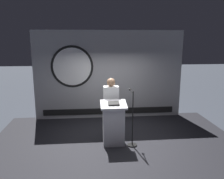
# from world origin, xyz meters

# --- Properties ---
(ground_plane) EXTENTS (40.00, 40.00, 0.00)m
(ground_plane) POSITION_xyz_m (0.00, 0.00, 0.00)
(ground_plane) COLOR #383D47
(stage_platform) EXTENTS (6.40, 4.00, 0.30)m
(stage_platform) POSITION_xyz_m (0.00, 0.00, 0.15)
(stage_platform) COLOR black
(stage_platform) RESTS_ON ground
(banner_display) EXTENTS (4.86, 0.12, 2.88)m
(banner_display) POSITION_xyz_m (-0.05, 1.85, 1.74)
(banner_display) COLOR #9E9EA3
(banner_display) RESTS_ON stage_platform
(podium) EXTENTS (0.64, 0.50, 1.11)m
(podium) POSITION_xyz_m (-0.06, -0.23, 0.84)
(podium) COLOR silver
(podium) RESTS_ON stage_platform
(speaker_person) EXTENTS (0.40, 0.26, 1.61)m
(speaker_person) POSITION_xyz_m (-0.08, 0.25, 1.12)
(speaker_person) COLOR black
(speaker_person) RESTS_ON stage_platform
(microphone_stand) EXTENTS (0.24, 0.60, 1.39)m
(microphone_stand) POSITION_xyz_m (0.39, -0.32, 0.79)
(microphone_stand) COLOR black
(microphone_stand) RESTS_ON stage_platform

